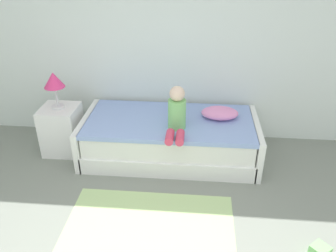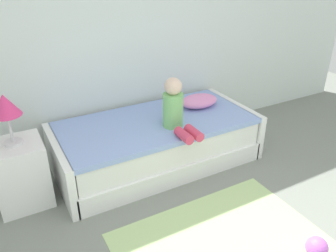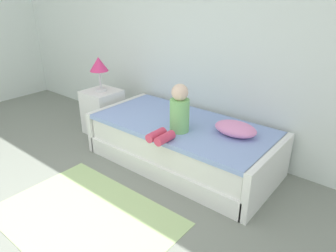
{
  "view_description": "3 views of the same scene",
  "coord_description": "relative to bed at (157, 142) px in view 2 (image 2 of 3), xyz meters",
  "views": [
    {
      "loc": [
        0.51,
        -1.63,
        2.41
      ],
      "look_at": [
        0.21,
        1.75,
        0.55
      ],
      "focal_mm": 36.97,
      "sensor_mm": 36.0,
      "label": 1
    },
    {
      "loc": [
        -1.18,
        -0.79,
        2.02
      ],
      "look_at": [
        0.21,
        1.75,
        0.55
      ],
      "focal_mm": 35.98,
      "sensor_mm": 36.0,
      "label": 2
    },
    {
      "loc": [
        2.05,
        -0.52,
        1.86
      ],
      "look_at": [
        0.21,
        1.75,
        0.55
      ],
      "focal_mm": 33.06,
      "sensor_mm": 36.0,
      "label": 3
    }
  ],
  "objects": [
    {
      "name": "wall_rear",
      "position": [
        -0.21,
        0.6,
        1.2
      ],
      "size": [
        7.2,
        0.1,
        2.9
      ],
      "primitive_type": "cube",
      "color": "silver",
      "rests_on": "ground"
    },
    {
      "name": "bed",
      "position": [
        0.0,
        0.0,
        0.0
      ],
      "size": [
        2.11,
        1.0,
        0.5
      ],
      "color": "white",
      "rests_on": "ground"
    },
    {
      "name": "nightstand",
      "position": [
        -1.35,
        -0.01,
        0.05
      ],
      "size": [
        0.44,
        0.44,
        0.6
      ],
      "primitive_type": "cube",
      "color": "white",
      "rests_on": "ground"
    },
    {
      "name": "table_lamp",
      "position": [
        -1.35,
        -0.01,
        0.69
      ],
      "size": [
        0.24,
        0.24,
        0.45
      ],
      "color": "silver",
      "rests_on": "nightstand"
    },
    {
      "name": "child_figure",
      "position": [
        0.09,
        -0.23,
        0.46
      ],
      "size": [
        0.2,
        0.51,
        0.5
      ],
      "color": "#7FC672",
      "rests_on": "bed"
    },
    {
      "name": "pillow",
      "position": [
        0.59,
        0.1,
        0.32
      ],
      "size": [
        0.44,
        0.3,
        0.13
      ],
      "primitive_type": "ellipsoid",
      "color": "#EA8CC6",
      "rests_on": "bed"
    },
    {
      "name": "toy_ball",
      "position": [
        0.45,
        -1.72,
        -0.16
      ],
      "size": [
        0.16,
        0.16,
        0.16
      ],
      "primitive_type": "sphere",
      "color": "#CC66D8",
      "rests_on": "ground"
    },
    {
      "name": "area_rug",
      "position": [
        -0.09,
        -1.3,
        -0.24
      ],
      "size": [
        1.6,
        1.1,
        0.01
      ],
      "primitive_type": "cube",
      "color": "#B2D189",
      "rests_on": "ground"
    }
  ]
}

